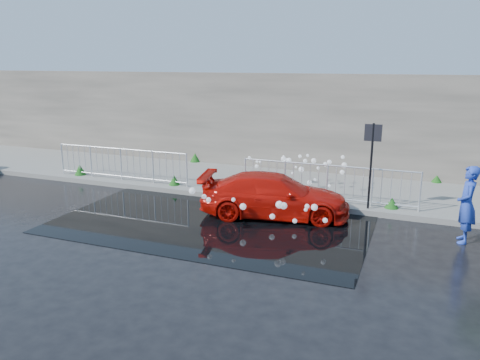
# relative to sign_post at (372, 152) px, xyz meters

# --- Properties ---
(ground) EXTENTS (90.00, 90.00, 0.00)m
(ground) POSITION_rel_sign_post_xyz_m (-4.20, -3.10, -1.72)
(ground) COLOR black
(ground) RESTS_ON ground
(pavement) EXTENTS (30.00, 4.00, 0.15)m
(pavement) POSITION_rel_sign_post_xyz_m (-4.20, 1.90, -1.65)
(pavement) COLOR slate
(pavement) RESTS_ON ground
(curb) EXTENTS (30.00, 0.25, 0.16)m
(curb) POSITION_rel_sign_post_xyz_m (-4.20, -0.10, -1.64)
(curb) COLOR slate
(curb) RESTS_ON ground
(retaining_wall) EXTENTS (30.00, 0.60, 3.50)m
(retaining_wall) POSITION_rel_sign_post_xyz_m (-4.20, 4.10, 0.18)
(retaining_wall) COLOR #534D46
(retaining_wall) RESTS_ON pavement
(puddle) EXTENTS (8.00, 5.00, 0.01)m
(puddle) POSITION_rel_sign_post_xyz_m (-3.70, -2.10, -1.72)
(puddle) COLOR black
(puddle) RESTS_ON ground
(sign_post) EXTENTS (0.45, 0.06, 2.50)m
(sign_post) POSITION_rel_sign_post_xyz_m (0.00, 0.00, 0.00)
(sign_post) COLOR black
(sign_post) RESTS_ON ground
(railing_left) EXTENTS (5.05, 0.05, 1.10)m
(railing_left) POSITION_rel_sign_post_xyz_m (-8.20, 0.25, -0.99)
(railing_left) COLOR silver
(railing_left) RESTS_ON pavement
(railing_right) EXTENTS (5.05, 0.05, 1.10)m
(railing_right) POSITION_rel_sign_post_xyz_m (-1.20, 0.25, -0.99)
(railing_right) COLOR silver
(railing_right) RESTS_ON pavement
(weeds) EXTENTS (12.17, 3.93, 0.45)m
(weeds) POSITION_rel_sign_post_xyz_m (-4.64, 1.27, -1.39)
(weeds) COLOR #124413
(weeds) RESTS_ON pavement
(water_spray) EXTENTS (3.55, 5.48, 1.04)m
(water_spray) POSITION_rel_sign_post_xyz_m (-2.20, -0.09, -0.94)
(water_spray) COLOR white
(water_spray) RESTS_ON ground
(red_car) EXTENTS (4.23, 2.41, 1.15)m
(red_car) POSITION_rel_sign_post_xyz_m (-2.34, -1.10, -1.15)
(red_car) COLOR #BF0F07
(red_car) RESTS_ON ground
(person) EXTENTS (0.46, 0.68, 1.81)m
(person) POSITION_rel_sign_post_xyz_m (2.30, -1.30, -0.82)
(person) COLOR #2440B5
(person) RESTS_ON ground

